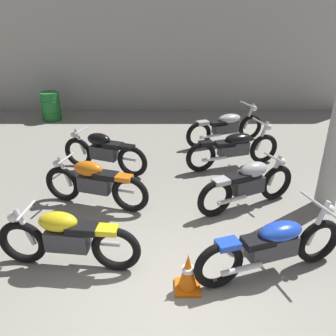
{
  "coord_description": "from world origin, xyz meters",
  "views": [
    {
      "loc": [
        -0.01,
        -2.93,
        3.29
      ],
      "look_at": [
        0.0,
        2.83,
        0.55
      ],
      "focal_mm": 37.45,
      "sensor_mm": 36.0,
      "label": 1
    }
  ],
  "objects_px": {
    "motorcycle_right_row_0": "(272,245)",
    "oil_drum": "(50,106)",
    "motorcycle_left_row_0": "(66,238)",
    "motorcycle_right_row_3": "(225,127)",
    "motorcycle_right_row_2": "(233,148)",
    "motorcycle_right_row_1": "(247,184)",
    "motorcycle_left_row_1": "(94,183)",
    "traffic_cone": "(187,273)",
    "motorcycle_left_row_2": "(103,151)"
  },
  "relations": [
    {
      "from": "motorcycle_right_row_1",
      "to": "motorcycle_right_row_3",
      "type": "bearing_deg",
      "value": 88.53
    },
    {
      "from": "motorcycle_left_row_0",
      "to": "motorcycle_left_row_2",
      "type": "height_order",
      "value": "same"
    },
    {
      "from": "motorcycle_right_row_0",
      "to": "motorcycle_left_row_1",
      "type": "bearing_deg",
      "value": 146.85
    },
    {
      "from": "motorcycle_left_row_1",
      "to": "motorcycle_right_row_3",
      "type": "height_order",
      "value": "motorcycle_right_row_3"
    },
    {
      "from": "motorcycle_right_row_0",
      "to": "motorcycle_right_row_3",
      "type": "distance_m",
      "value": 4.73
    },
    {
      "from": "motorcycle_left_row_1",
      "to": "motorcycle_right_row_1",
      "type": "height_order",
      "value": "same"
    },
    {
      "from": "motorcycle_left_row_1",
      "to": "traffic_cone",
      "type": "height_order",
      "value": "motorcycle_left_row_1"
    },
    {
      "from": "motorcycle_left_row_0",
      "to": "oil_drum",
      "type": "bearing_deg",
      "value": 108.57
    },
    {
      "from": "motorcycle_left_row_0",
      "to": "motorcycle_right_row_2",
      "type": "distance_m",
      "value": 4.22
    },
    {
      "from": "motorcycle_right_row_1",
      "to": "motorcycle_left_row_1",
      "type": "bearing_deg",
      "value": 178.95
    },
    {
      "from": "motorcycle_left_row_1",
      "to": "motorcycle_left_row_2",
      "type": "distance_m",
      "value": 1.4
    },
    {
      "from": "motorcycle_left_row_1",
      "to": "motorcycle_right_row_3",
      "type": "xyz_separation_m",
      "value": [
        2.73,
        3.02,
        -0.01
      ]
    },
    {
      "from": "motorcycle_left_row_1",
      "to": "traffic_cone",
      "type": "xyz_separation_m",
      "value": [
        1.52,
        -2.01,
        -0.2
      ]
    },
    {
      "from": "motorcycle_right_row_0",
      "to": "traffic_cone",
      "type": "relative_size",
      "value": 3.87
    },
    {
      "from": "motorcycle_right_row_3",
      "to": "oil_drum",
      "type": "xyz_separation_m",
      "value": [
        -5.01,
        2.0,
        -0.03
      ]
    },
    {
      "from": "motorcycle_left_row_2",
      "to": "motorcycle_right_row_0",
      "type": "bearing_deg",
      "value": -49.07
    },
    {
      "from": "motorcycle_right_row_2",
      "to": "traffic_cone",
      "type": "relative_size",
      "value": 3.89
    },
    {
      "from": "motorcycle_left_row_1",
      "to": "oil_drum",
      "type": "height_order",
      "value": "motorcycle_left_row_1"
    },
    {
      "from": "motorcycle_left_row_0",
      "to": "motorcycle_right_row_2",
      "type": "relative_size",
      "value": 0.94
    },
    {
      "from": "motorcycle_right_row_0",
      "to": "motorcycle_right_row_1",
      "type": "relative_size",
      "value": 1.15
    },
    {
      "from": "motorcycle_right_row_1",
      "to": "motorcycle_right_row_3",
      "type": "height_order",
      "value": "motorcycle_right_row_3"
    },
    {
      "from": "motorcycle_left_row_0",
      "to": "motorcycle_left_row_1",
      "type": "bearing_deg",
      "value": 87.6
    },
    {
      "from": "traffic_cone",
      "to": "motorcycle_right_row_1",
      "type": "bearing_deg",
      "value": 59.98
    },
    {
      "from": "motorcycle_right_row_2",
      "to": "motorcycle_left_row_0",
      "type": "bearing_deg",
      "value": -130.93
    },
    {
      "from": "motorcycle_right_row_0",
      "to": "oil_drum",
      "type": "xyz_separation_m",
      "value": [
        -4.91,
        6.73,
        -0.03
      ]
    },
    {
      "from": "motorcycle_left_row_1",
      "to": "motorcycle_left_row_0",
      "type": "bearing_deg",
      "value": -92.4
    },
    {
      "from": "motorcycle_left_row_2",
      "to": "oil_drum",
      "type": "height_order",
      "value": "motorcycle_left_row_2"
    },
    {
      "from": "motorcycle_left_row_0",
      "to": "motorcycle_right_row_3",
      "type": "relative_size",
      "value": 0.96
    },
    {
      "from": "traffic_cone",
      "to": "motorcycle_left_row_1",
      "type": "bearing_deg",
      "value": 127.13
    },
    {
      "from": "motorcycle_left_row_1",
      "to": "motorcycle_left_row_2",
      "type": "xyz_separation_m",
      "value": [
        -0.07,
        1.4,
        0.0
      ]
    },
    {
      "from": "motorcycle_left_row_0",
      "to": "motorcycle_right_row_1",
      "type": "bearing_deg",
      "value": 29.28
    },
    {
      "from": "motorcycle_left_row_1",
      "to": "oil_drum",
      "type": "distance_m",
      "value": 5.51
    },
    {
      "from": "motorcycle_right_row_0",
      "to": "traffic_cone",
      "type": "height_order",
      "value": "motorcycle_right_row_0"
    },
    {
      "from": "motorcycle_left_row_2",
      "to": "traffic_cone",
      "type": "bearing_deg",
      "value": -64.94
    },
    {
      "from": "motorcycle_left_row_0",
      "to": "motorcycle_right_row_2",
      "type": "xyz_separation_m",
      "value": [
        2.76,
        3.19,
        -0.01
      ]
    },
    {
      "from": "motorcycle_left_row_0",
      "to": "motorcycle_right_row_3",
      "type": "xyz_separation_m",
      "value": [
        2.8,
        4.59,
        -0.01
      ]
    },
    {
      "from": "motorcycle_right_row_2",
      "to": "motorcycle_right_row_0",
      "type": "bearing_deg",
      "value": -91.15
    },
    {
      "from": "oil_drum",
      "to": "traffic_cone",
      "type": "distance_m",
      "value": 7.98
    },
    {
      "from": "motorcycle_left_row_2",
      "to": "traffic_cone",
      "type": "xyz_separation_m",
      "value": [
        1.59,
        -3.41,
        -0.2
      ]
    },
    {
      "from": "motorcycle_left_row_0",
      "to": "oil_drum",
      "type": "relative_size",
      "value": 2.32
    },
    {
      "from": "motorcycle_left_row_1",
      "to": "motorcycle_right_row_2",
      "type": "bearing_deg",
      "value": 30.88
    },
    {
      "from": "motorcycle_left_row_1",
      "to": "motorcycle_left_row_2",
      "type": "relative_size",
      "value": 1.02
    },
    {
      "from": "motorcycle_left_row_2",
      "to": "motorcycle_right_row_1",
      "type": "distance_m",
      "value": 3.09
    },
    {
      "from": "motorcycle_left_row_1",
      "to": "motorcycle_right_row_1",
      "type": "distance_m",
      "value": 2.65
    },
    {
      "from": "motorcycle_right_row_0",
      "to": "motorcycle_right_row_1",
      "type": "bearing_deg",
      "value": 89.17
    },
    {
      "from": "motorcycle_left_row_1",
      "to": "traffic_cone",
      "type": "relative_size",
      "value": 3.55
    },
    {
      "from": "oil_drum",
      "to": "traffic_cone",
      "type": "height_order",
      "value": "oil_drum"
    },
    {
      "from": "motorcycle_left_row_2",
      "to": "oil_drum",
      "type": "bearing_deg",
      "value": 121.4
    },
    {
      "from": "motorcycle_right_row_1",
      "to": "oil_drum",
      "type": "bearing_deg",
      "value": 134.26
    },
    {
      "from": "motorcycle_left_row_1",
      "to": "motorcycle_left_row_2",
      "type": "bearing_deg",
      "value": 92.93
    }
  ]
}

